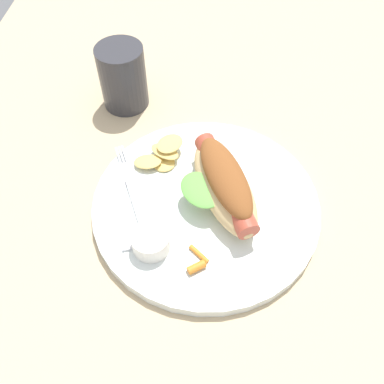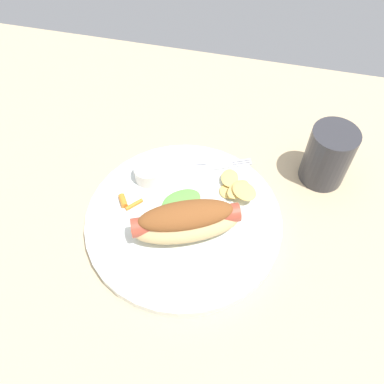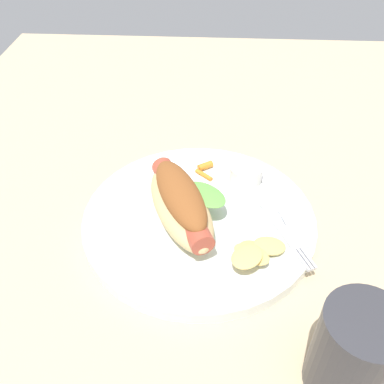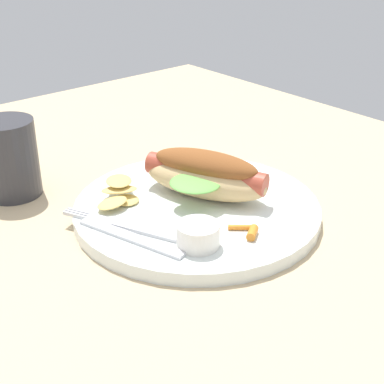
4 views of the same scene
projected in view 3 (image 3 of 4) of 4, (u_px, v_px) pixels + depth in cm
name	position (u px, v px, depth cm)	size (l,w,h in cm)	color
ground_plane	(188.00, 210.00, 59.06)	(120.00, 90.00, 1.80)	tan
plate	(199.00, 219.00, 55.20)	(29.51, 29.51, 1.60)	white
hot_dog	(181.00, 202.00, 52.18)	(16.86, 12.49, 5.81)	#DBB77A
sauce_ramekin	(246.00, 174.00, 59.01)	(4.56, 4.56, 2.54)	white
fork	(275.00, 219.00, 53.82)	(15.62, 7.80, 0.40)	silver
knife	(282.00, 209.00, 55.20)	(13.61, 1.40, 0.36)	silver
chips_pile	(254.00, 252.00, 48.60)	(6.87, 7.26, 2.16)	#E3C066
carrot_garnish	(205.00, 169.00, 61.22)	(4.01, 2.60, 0.98)	orange
drinking_cup	(354.00, 353.00, 36.82)	(7.21, 7.21, 10.00)	#333338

